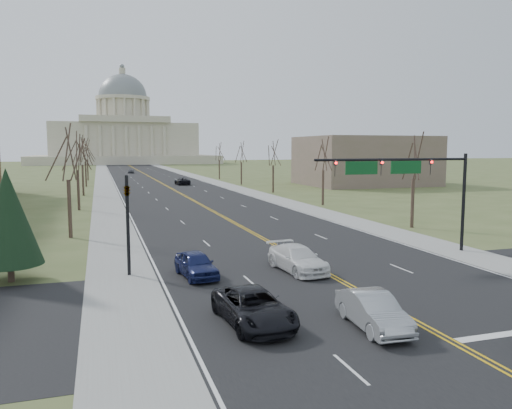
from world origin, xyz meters
TOP-DOWN VIEW (x-y plane):
  - ground at (0.00, 0.00)m, footprint 600.00×600.00m
  - road at (0.00, 110.00)m, footprint 20.00×380.00m
  - cross_road at (0.00, 6.00)m, footprint 120.00×14.00m
  - sidewalk_left at (-12.00, 110.00)m, footprint 4.00×380.00m
  - sidewalk_right at (12.00, 110.00)m, footprint 4.00×380.00m
  - center_line at (0.00, 110.00)m, footprint 0.42×380.00m
  - edge_line_left at (-9.80, 110.00)m, footprint 0.15×380.00m
  - edge_line_right at (9.80, 110.00)m, footprint 0.15×380.00m
  - capitol at (0.00, 249.91)m, footprint 90.00×60.00m
  - signal_mast at (7.45, 13.50)m, footprint 12.12×0.44m
  - signal_left at (-11.50, 13.50)m, footprint 0.32×0.36m
  - tree_r_0 at (15.50, 24.00)m, footprint 3.74×3.74m
  - tree_l_0 at (-15.50, 28.00)m, footprint 3.96×3.96m
  - tree_r_1 at (15.50, 44.00)m, footprint 3.74×3.74m
  - tree_l_1 at (-15.50, 48.00)m, footprint 3.96×3.96m
  - tree_r_2 at (15.50, 64.00)m, footprint 3.74×3.74m
  - tree_l_2 at (-15.50, 68.00)m, footprint 3.96×3.96m
  - tree_r_3 at (15.50, 84.00)m, footprint 3.74×3.74m
  - tree_l_3 at (-15.50, 88.00)m, footprint 3.96×3.96m
  - tree_r_4 at (15.50, 104.00)m, footprint 3.74×3.74m
  - tree_l_4 at (-15.50, 108.00)m, footprint 3.96×3.96m
  - conifer_l at (-18.00, 14.00)m, footprint 3.64×3.64m
  - bldg_right_mass at (40.00, 76.00)m, footprint 25.00×20.00m
  - car_sb_inner_lead at (-2.20, 1.28)m, footprint 1.90×4.67m
  - car_sb_outer_lead at (-6.87, 3.25)m, footprint 2.84×5.53m
  - car_sb_inner_second at (-1.49, 11.40)m, footprint 2.71×5.54m
  - car_sb_outer_second at (-7.74, 11.89)m, footprint 2.27×4.61m
  - car_far_nb at (3.55, 87.13)m, footprint 2.79×5.54m
  - car_far_sb at (-3.61, 140.66)m, footprint 2.06×4.34m

SIDE VIEW (x-z plane):
  - ground at x=0.00m, z-range 0.00..0.00m
  - road at x=0.00m, z-range 0.00..0.01m
  - cross_road at x=0.00m, z-range 0.00..0.01m
  - sidewalk_left at x=-12.00m, z-range 0.00..0.03m
  - sidewalk_right at x=12.00m, z-range 0.00..0.03m
  - center_line at x=0.00m, z-range 0.01..0.02m
  - edge_line_left at x=-9.80m, z-range 0.01..0.02m
  - edge_line_right at x=9.80m, z-range 0.01..0.02m
  - car_far_sb at x=-3.61m, z-range 0.01..1.45m
  - car_sb_outer_lead at x=-6.87m, z-range 0.01..1.50m
  - car_far_nb at x=3.55m, z-range 0.01..1.51m
  - car_sb_inner_lead at x=-2.20m, z-range 0.01..1.52m
  - car_sb_outer_second at x=-7.74m, z-range 0.01..1.52m
  - car_sb_inner_second at x=-1.49m, z-range 0.01..1.56m
  - signal_left at x=-11.50m, z-range 0.71..6.71m
  - conifer_l at x=-18.00m, z-range 0.49..6.99m
  - bldg_right_mass at x=40.00m, z-range 0.00..10.00m
  - signal_mast at x=7.45m, z-range 2.16..9.36m
  - tree_r_0 at x=15.50m, z-range 2.30..10.80m
  - tree_r_1 at x=15.50m, z-range 2.30..10.80m
  - tree_r_2 at x=15.50m, z-range 2.30..10.80m
  - tree_r_3 at x=15.50m, z-range 2.30..10.80m
  - tree_r_4 at x=15.50m, z-range 2.30..10.80m
  - tree_l_0 at x=-15.50m, z-range 2.44..11.44m
  - tree_l_1 at x=-15.50m, z-range 2.44..11.44m
  - tree_l_2 at x=-15.50m, z-range 2.44..11.44m
  - tree_l_3 at x=-15.50m, z-range 2.44..11.44m
  - tree_l_4 at x=-15.50m, z-range 2.44..11.44m
  - capitol at x=0.00m, z-range -10.80..39.20m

